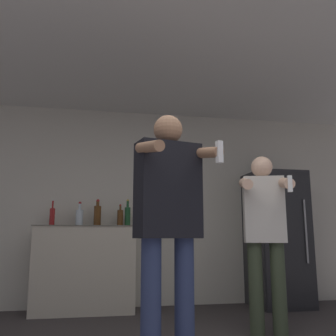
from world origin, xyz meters
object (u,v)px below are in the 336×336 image
(bottle_tall_gin, at_px, (52,216))
(bottle_short_whiskey, at_px, (128,216))
(refrigerator, at_px, (277,238))
(bottle_dark_rum, at_px, (120,217))
(person_man_side, at_px, (265,228))
(bottle_clear_vodka, at_px, (97,215))
(person_woman_foreground, at_px, (168,217))
(bottle_green_wine, at_px, (79,217))

(bottle_tall_gin, xyz_separation_m, bottle_short_whiskey, (0.91, -0.00, 0.02))
(refrigerator, height_order, bottle_dark_rum, refrigerator)
(refrigerator, relative_size, bottle_dark_rum, 6.23)
(refrigerator, relative_size, person_man_side, 1.05)
(bottle_clear_vodka, relative_size, bottle_short_whiskey, 0.98)
(bottle_clear_vodka, distance_m, person_man_side, 2.13)
(person_woman_foreground, height_order, person_man_side, person_woman_foreground)
(bottle_clear_vodka, relative_size, bottle_green_wine, 1.12)
(bottle_tall_gin, bearing_deg, bottle_clear_vodka, -0.00)
(bottle_dark_rum, bearing_deg, person_man_side, -49.52)
(person_woman_foreground, bearing_deg, person_man_side, 37.54)
(refrigerator, bearing_deg, bottle_green_wine, 176.68)
(bottle_dark_rum, bearing_deg, bottle_green_wine, -180.00)
(refrigerator, bearing_deg, bottle_dark_rum, 175.87)
(bottle_tall_gin, relative_size, bottle_dark_rum, 1.16)
(bottle_short_whiskey, bearing_deg, bottle_tall_gin, 180.00)
(bottle_tall_gin, bearing_deg, bottle_short_whiskey, -0.00)
(person_man_side, bearing_deg, person_woman_foreground, -142.46)
(refrigerator, xyz_separation_m, person_woman_foreground, (-1.83, -2.13, 0.14))
(bottle_clear_vodka, height_order, bottle_dark_rum, bottle_clear_vodka)
(bottle_dark_rum, height_order, person_woman_foreground, person_woman_foreground)
(bottle_green_wine, bearing_deg, person_woman_foreground, -73.19)
(bottle_green_wine, relative_size, person_man_side, 0.18)
(bottle_short_whiskey, bearing_deg, bottle_green_wine, 180.00)
(bottle_dark_rum, xyz_separation_m, bottle_short_whiskey, (0.09, -0.00, 0.03))
(bottle_clear_vodka, distance_m, bottle_short_whiskey, 0.37)
(bottle_green_wine, xyz_separation_m, person_man_side, (1.75, -1.47, -0.16))
(bottle_dark_rum, xyz_separation_m, person_man_side, (1.25, -1.47, -0.16))
(bottle_clear_vodka, bearing_deg, bottle_dark_rum, 0.00)
(bottle_dark_rum, height_order, bottle_short_whiskey, bottle_short_whiskey)
(bottle_dark_rum, bearing_deg, bottle_clear_vodka, -180.00)
(bottle_clear_vodka, distance_m, bottle_dark_rum, 0.28)
(bottle_green_wine, relative_size, person_woman_foreground, 0.17)
(refrigerator, bearing_deg, bottle_clear_vodka, 176.37)
(bottle_clear_vodka, bearing_deg, refrigerator, -3.63)
(bottle_dark_rum, height_order, person_man_side, person_man_side)
(refrigerator, distance_m, bottle_dark_rum, 2.04)
(bottle_clear_vodka, relative_size, bottle_dark_rum, 1.21)
(bottle_clear_vodka, distance_m, person_woman_foreground, 2.33)
(person_woman_foreground, bearing_deg, bottle_clear_vodka, 101.70)
(refrigerator, relative_size, bottle_green_wine, 5.74)
(bottle_tall_gin, distance_m, bottle_dark_rum, 0.82)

